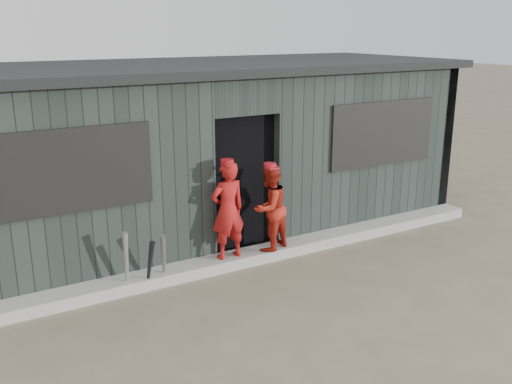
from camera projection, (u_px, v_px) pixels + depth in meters
ground at (336, 315)px, 6.46m from camera, size 80.00×80.00×0.00m
curb at (255, 255)px, 7.95m from camera, size 8.00×0.36×0.15m
bat_left at (126, 262)px, 6.86m from camera, size 0.11×0.21×0.82m
bat_mid at (164, 259)px, 7.11m from camera, size 0.16×0.28×0.71m
bat_right at (150, 265)px, 6.94m from camera, size 0.10×0.29×0.69m
player_red_left at (228, 210)px, 7.51m from camera, size 0.50×0.34×1.33m
player_red_right at (270, 208)px, 7.81m from camera, size 0.71×0.64×1.21m
player_grey_back at (242, 200)px, 8.41m from camera, size 0.76×0.59×1.37m
dugout at (201, 149)px, 9.00m from camera, size 8.30×3.30×2.62m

